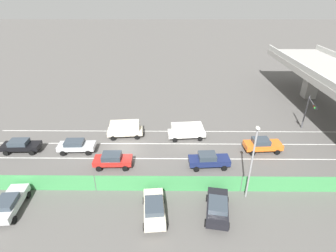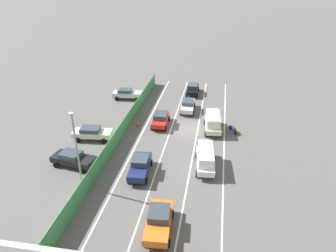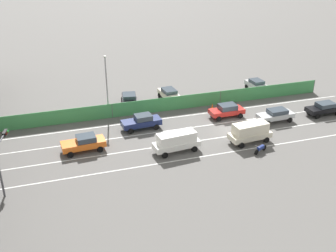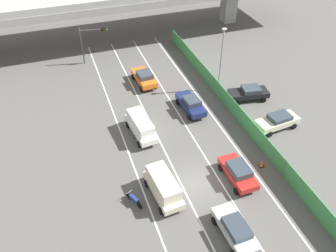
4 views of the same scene
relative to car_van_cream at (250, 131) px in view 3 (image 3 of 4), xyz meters
name	(u,v)px [view 3 (image 3 of 4)]	position (x,y,z in m)	size (l,w,h in m)	color
ground_plane	(232,128)	(3.52, 0.34, -1.24)	(300.00, 300.00, 0.00)	#565451
lane_line_left_edge	(204,156)	(-1.49, 5.87, -1.23)	(0.14, 47.07, 0.01)	silver
lane_line_mid_left	(193,142)	(1.85, 5.87, -1.23)	(0.14, 47.07, 0.01)	silver
lane_line_mid_right	(183,129)	(5.19, 5.87, -1.23)	(0.14, 47.07, 0.01)	silver
lane_line_right_edge	(174,117)	(8.52, 5.87, -1.23)	(0.14, 47.07, 0.01)	silver
green_fence	(168,104)	(10.72, 5.87, -0.32)	(0.10, 43.17, 1.83)	#3D8E4C
car_van_cream	(250,131)	(0.00, 0.00, 0.00)	(2.37, 4.78, 2.18)	beige
car_sedan_navy	(142,121)	(6.67, 10.36, -0.32)	(2.17, 4.65, 1.70)	navy
car_sedan_black	(324,108)	(3.75, -12.23, -0.36)	(2.07, 4.54, 1.56)	black
car_taxi_orange	(84,143)	(3.39, 17.36, -0.32)	(2.31, 4.60, 1.68)	orange
car_sedan_red	(227,110)	(6.69, -0.38, -0.33)	(2.09, 4.29, 1.64)	red
car_van_white	(177,141)	(0.40, 8.23, -0.04)	(2.31, 5.04, 2.10)	silver
car_sedan_silver	(276,115)	(3.75, -5.42, -0.36)	(2.07, 4.49, 1.55)	#B7BABC
motorcycle	(261,149)	(-2.52, 0.05, -0.78)	(0.98, 1.81, 0.93)	black
parked_wagon_silver	(258,85)	(13.46, -8.29, -0.34)	(4.64, 2.24, 1.59)	#B2B5B7
parked_sedan_cream	(170,94)	(13.94, 4.67, -0.35)	(4.68, 2.35, 1.57)	beige
parked_sedan_dark	(129,99)	(13.76, 10.24, -0.36)	(4.68, 2.64, 1.56)	black
traffic_light	(2,153)	(-1.38, 24.72, 2.29)	(3.66, 1.05, 4.90)	#47474C
street_lamp	(106,80)	(11.45, 13.40, 3.38)	(0.60, 0.36, 7.67)	gray
traffic_cone	(212,106)	(9.54, 0.31, -0.89)	(0.47, 0.47, 0.73)	orange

